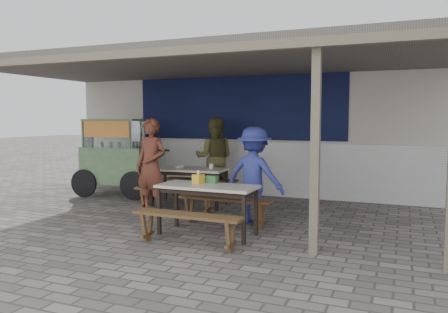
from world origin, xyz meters
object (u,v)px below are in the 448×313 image
bench_left_street (176,194)px  bench_right_wall (224,204)px  bench_left_wall (201,184)px  donation_box (212,179)px  tissue_box (198,179)px  condiment_jar (211,166)px  patron_street_side (151,166)px  patron_wall_side (214,158)px  table_left (189,172)px  table_right (207,190)px  vendor_cart (116,154)px  condiment_bowl (180,167)px  patron_right_table (254,175)px  bench_right_street (187,222)px

bench_left_street → bench_right_wall: same height
bench_left_wall → donation_box: 2.66m
tissue_box → condiment_jar: tissue_box is taller
patron_street_side → tissue_box: 1.60m
tissue_box → donation_box: tissue_box is taller
patron_wall_side → bench_left_wall: bearing=52.5°
table_left → condiment_jar: condiment_jar is taller
table_right → patron_street_side: size_ratio=0.85×
vendor_cart → donation_box: (3.27, -2.05, -0.13)m
vendor_cart → condiment_bowl: 1.94m
bench_right_wall → condiment_bowl: condiment_bowl is taller
condiment_bowl → table_left: bearing=18.8°
table_left → table_right: size_ratio=1.03×
bench_left_wall → patron_right_table: (1.70, -1.53, 0.46)m
patron_street_side → condiment_jar: patron_street_side is taller
bench_left_wall → table_right: table_right is taller
vendor_cart → patron_right_table: 3.92m
bench_right_street → patron_street_side: size_ratio=0.90×
bench_right_wall → patron_street_side: (-1.55, 0.29, 0.53)m
condiment_jar → table_right: bearing=-67.4°
tissue_box → patron_right_table: bearing=56.4°
bench_left_wall → condiment_jar: condiment_jar is taller
condiment_jar → condiment_bowl: size_ratio=0.46×
bench_left_street → table_right: (1.20, -1.19, 0.33)m
bench_left_street → patron_right_table: patron_right_table is taller
patron_wall_side → condiment_bowl: (-0.27, -1.09, -0.10)m
patron_right_table → condiment_bowl: (-1.83, 0.81, -0.02)m
vendor_cart → donation_box: bearing=-38.6°
table_left → bench_right_street: table_left is taller
patron_right_table → donation_box: bearing=69.4°
vendor_cart → tissue_box: size_ratio=15.15×
patron_street_side → donation_box: 1.68m
bench_right_wall → condiment_bowl: 1.88m
condiment_bowl → patron_wall_side: bearing=76.0°
table_right → condiment_bowl: size_ratio=7.14×
patron_wall_side → patron_right_table: 2.46m
patron_wall_side → condiment_bowl: 1.13m
table_right → bench_right_wall: bearing=90.0°
tissue_box → donation_box: bearing=39.2°
bench_right_wall → donation_box: bearing=-93.7°
patron_wall_side → donation_box: bearing=96.5°
patron_wall_side → condiment_jar: size_ratio=18.40×
patron_street_side → patron_right_table: 1.95m
vendor_cart → tissue_box: vendor_cart is taller
patron_right_table → bench_left_wall: bearing=-33.2°
bench_left_wall → vendor_cart: bearing=-177.4°
bench_right_street → donation_box: bearing=91.8°
table_left → table_right: 2.23m
patron_street_side → table_left: bearing=79.3°
patron_street_side → patron_wall_side: (0.39, 1.95, 0.01)m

